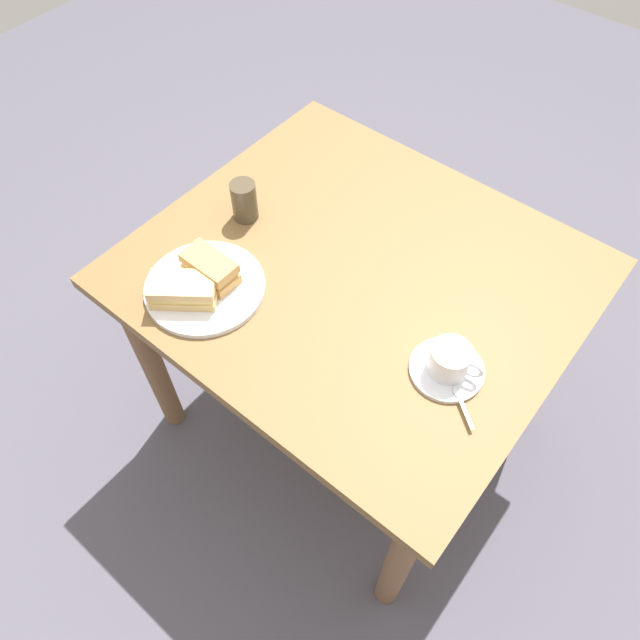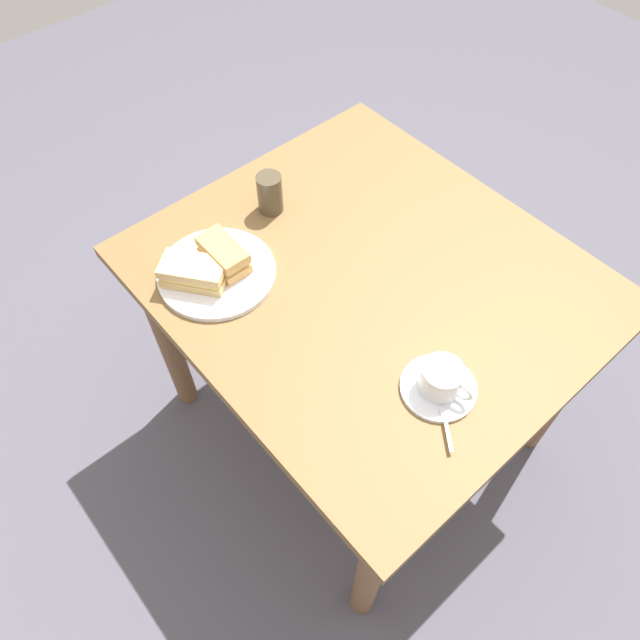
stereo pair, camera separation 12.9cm
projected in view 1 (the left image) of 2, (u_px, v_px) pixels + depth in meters
name	position (u px, v px, depth m)	size (l,w,h in m)	color
ground_plane	(346.00, 412.00, 2.01)	(6.00, 6.00, 0.00)	#4E4B57
dining_table	(355.00, 299.00, 1.51)	(1.01, 0.90, 0.74)	brown
sandwich_plate	(205.00, 287.00, 1.37)	(0.28, 0.28, 0.01)	white
sandwich_front	(210.00, 268.00, 1.36)	(0.13, 0.07, 0.06)	tan
sandwich_back	(183.00, 290.00, 1.32)	(0.16, 0.15, 0.06)	#DBB16B
coffee_saucer	(446.00, 369.00, 1.25)	(0.16, 0.16, 0.01)	silver
coffee_cup	(451.00, 360.00, 1.21)	(0.11, 0.09, 0.07)	white
spoon	(460.00, 400.00, 1.20)	(0.09, 0.07, 0.01)	silver
drinking_glass	(244.00, 201.00, 1.47)	(0.06, 0.06, 0.10)	#473D2C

